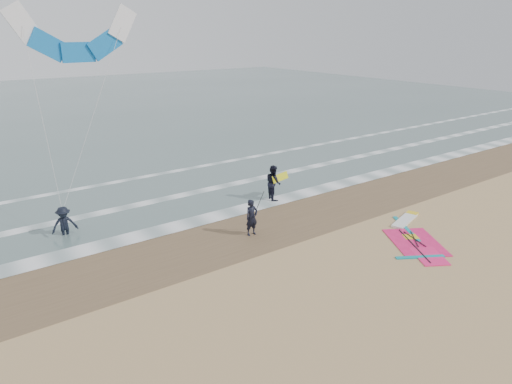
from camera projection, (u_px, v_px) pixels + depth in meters
ground at (368, 272)px, 17.63m from camera, size 120.00×120.00×0.00m
sea_water at (60, 109)px, 54.50m from camera, size 120.00×80.00×0.02m
wet_sand_band at (273, 222)px, 22.24m from camera, size 120.00×5.00×0.01m
foam_waterline at (225, 196)px, 25.64m from camera, size 120.00×9.15×0.02m
windsurf_rig at (413, 236)px, 20.67m from camera, size 4.85×4.59×0.12m
person_standing at (252, 218)px, 20.57m from camera, size 0.62×0.41×1.69m
person_walking at (273, 183)px, 24.92m from camera, size 0.93×1.09×1.95m
person_wading at (63, 218)px, 20.48m from camera, size 1.17×0.72×1.75m
held_pole at (257, 208)px, 20.60m from camera, size 0.17×0.86×1.82m
carried_kiteboard at (280, 177)px, 24.97m from camera, size 1.30×0.51×0.39m
surf_kite at (77, 38)px, 21.40m from camera, size 6.15×3.02×8.91m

